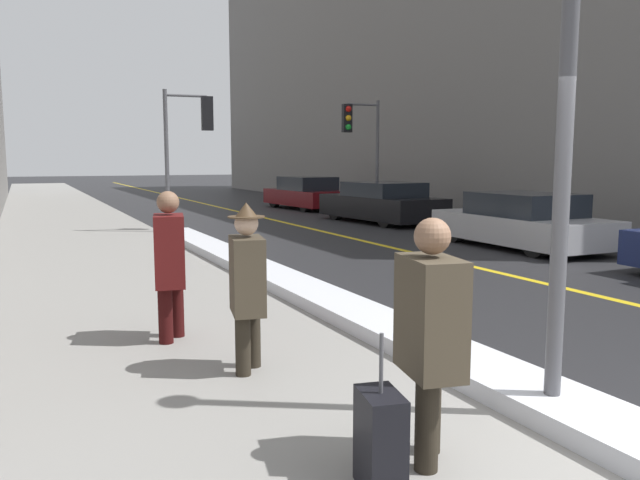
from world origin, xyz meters
name	(u,v)px	position (x,y,z in m)	size (l,w,h in m)	color
sidewalk_slab	(81,235)	(-2.00, 15.00, 0.01)	(4.00, 80.00, 0.01)	gray
road_centre_stripe	(294,225)	(4.00, 15.00, 0.00)	(0.16, 80.00, 0.00)	gold
snow_bank_curb	(289,283)	(0.21, 6.37, 0.09)	(0.71, 15.33, 0.17)	silver
building_facade_right	(416,62)	(13.00, 22.00, 6.31)	(6.00, 36.00, 12.63)	slate
lamp_post	(568,61)	(0.19, 1.20, 2.61)	(0.28, 0.28, 4.29)	#515156
traffic_light_near	(192,130)	(0.89, 14.64, 2.72)	(1.31, 0.33, 3.77)	#515156
traffic_light_far	(359,133)	(6.74, 15.94, 2.80)	(1.31, 0.33, 3.87)	#515156
pedestrian_trailing	(430,329)	(-1.08, 1.00, 0.87)	(0.40, 0.56, 1.57)	#2A241B
pedestrian_in_fedora	(247,281)	(-1.54, 3.12, 0.85)	(0.37, 0.52, 1.55)	#2A241B
pedestrian_nearside	(170,259)	(-1.95, 4.42, 0.89)	(0.40, 0.57, 1.60)	#340C0C
parked_car_silver	(521,222)	(6.62, 8.33, 0.57)	(1.88, 4.25, 1.21)	#B2B2B7
parked_car_black	(382,203)	(6.78, 14.53, 0.60)	(2.25, 4.55, 1.25)	black
parked_car_maroon	(306,194)	(6.89, 20.47, 0.60)	(2.08, 4.38, 1.28)	#600F14
rolling_suitcase	(380,443)	(-1.54, 0.82, 0.30)	(0.29, 0.40, 0.95)	black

